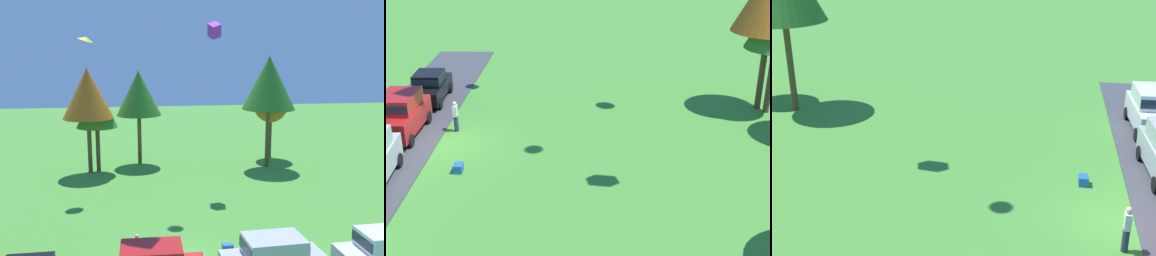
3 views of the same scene
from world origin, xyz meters
TOP-DOWN VIEW (x-y plane):
  - ground_plane at (0.00, 0.00)m, footprint 120.00×120.00m
  - pavement_strip at (0.00, -2.71)m, footprint 36.00×4.40m
  - car_sedan_mid_row at (-6.42, -2.51)m, footprint 4.46×2.07m
  - car_suv_by_flagpole at (-1.28, -2.63)m, footprint 4.62×2.08m
  - person_on_lawn at (-1.87, 0.11)m, footprint 0.36×0.24m
  - cooler_box at (2.83, 1.26)m, footprint 0.56×0.40m

SIDE VIEW (x-z plane):
  - ground_plane at x=0.00m, z-range 0.00..0.00m
  - pavement_strip at x=0.00m, z-range 0.00..0.06m
  - cooler_box at x=2.83m, z-range 0.00..0.40m
  - person_on_lawn at x=-1.87m, z-range 0.02..1.73m
  - car_sedan_mid_row at x=-6.42m, z-range 0.12..1.96m
  - car_suv_by_flagpole at x=-1.28m, z-range 0.16..2.44m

